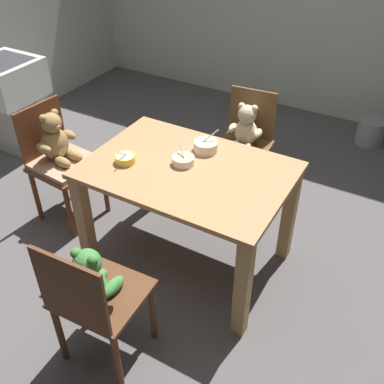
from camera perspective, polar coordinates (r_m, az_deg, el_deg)
name	(u,v)px	position (r m, az deg, el deg)	size (l,w,h in m)	color
ground_plane	(188,260)	(3.05, -0.47, -8.70)	(5.20, 5.20, 0.04)	#575353
dining_table	(188,188)	(2.66, -0.53, 0.45)	(1.17, 0.81, 0.73)	#B87D50
teddy_chair_near_left	(59,152)	(3.22, -16.58, 4.92)	(0.44, 0.44, 0.85)	brown
teddy_chair_far_center	(245,136)	(3.34, 6.76, 7.03)	(0.41, 0.45, 0.82)	brown
teddy_chair_near_front	(93,289)	(2.22, -12.46, -12.01)	(0.43, 0.41, 0.84)	brown
porridge_bowl_white_center	(183,160)	(2.60, -1.11, 4.07)	(0.13, 0.13, 0.11)	silver
porridge_bowl_cream_far_center	(205,146)	(2.72, 1.72, 5.89)	(0.15, 0.15, 0.14)	beige
porridge_bowl_yellow_near_left	(125,159)	(2.64, -8.49, 4.20)	(0.12, 0.13, 0.11)	yellow
sink_basin	(10,93)	(4.23, -22.16, 11.57)	(0.50, 0.51, 0.82)	#B7B2A8
metal_pail	(371,132)	(4.50, 21.76, 7.14)	(0.25, 0.25, 0.24)	#93969B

